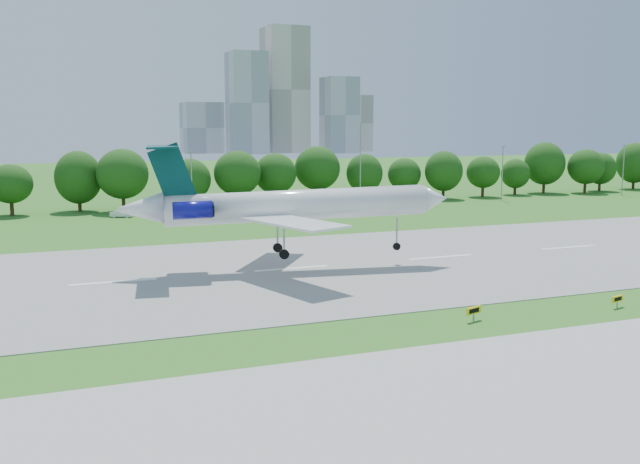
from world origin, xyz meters
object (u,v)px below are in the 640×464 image
at_px(airliner, 281,205).
at_px(service_vehicle_b, 262,212).
at_px(taxi_sign_left, 618,299).
at_px(service_vehicle_a, 122,214).

relative_size(airliner, service_vehicle_b, 9.59).
distance_m(taxi_sign_left, service_vehicle_b, 78.81).
bearing_deg(taxi_sign_left, service_vehicle_b, 82.01).
distance_m(airliner, taxi_sign_left, 36.80).
height_order(airliner, service_vehicle_a, airliner).
height_order(airliner, taxi_sign_left, airliner).
bearing_deg(airliner, service_vehicle_b, 84.29).
relative_size(taxi_sign_left, service_vehicle_b, 0.39).
distance_m(airliner, service_vehicle_a, 58.36).
distance_m(taxi_sign_left, service_vehicle_a, 91.61).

